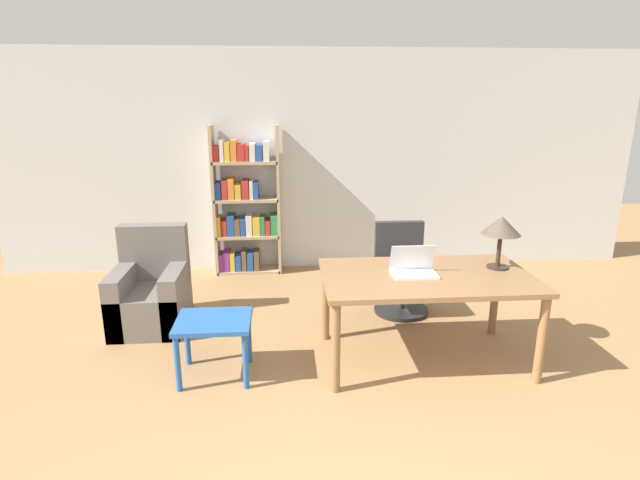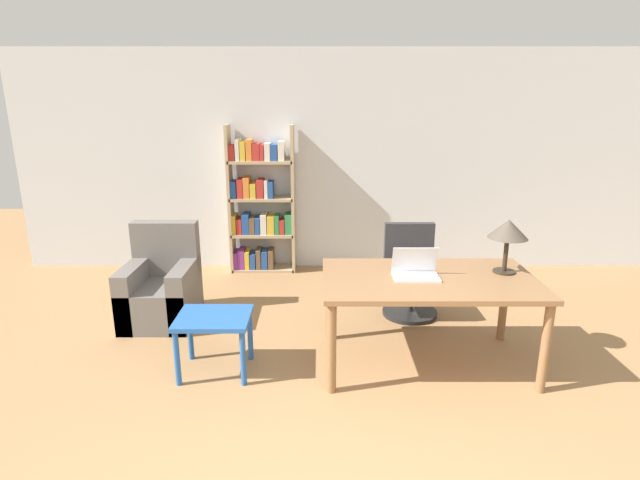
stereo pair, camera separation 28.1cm
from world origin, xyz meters
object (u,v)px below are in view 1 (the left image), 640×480
object	(u,v)px
bookshelf	(244,207)
side_table_blue	(214,329)
table_lamp	(501,227)
armchair	(151,295)
laptop	(413,268)
desk	(426,285)
office_chair	(401,272)

from	to	relation	value
bookshelf	side_table_blue	bearing A→B (deg)	-91.80
table_lamp	armchair	bearing A→B (deg)	166.40
laptop	table_lamp	bearing A→B (deg)	8.06
table_lamp	side_table_blue	bearing A→B (deg)	-173.78
desk	table_lamp	bearing A→B (deg)	10.60
office_chair	armchair	world-z (taller)	armchair
table_lamp	office_chair	bearing A→B (deg)	122.71
armchair	bookshelf	size ratio (longest dim) A/B	0.52
desk	office_chair	world-z (taller)	office_chair
desk	bookshelf	xyz separation A→B (m)	(-1.62, 2.33, 0.16)
desk	table_lamp	xyz separation A→B (m)	(0.63, 0.12, 0.44)
table_lamp	bookshelf	size ratio (longest dim) A/B	0.24
armchair	laptop	bearing A→B (deg)	-20.07
armchair	bookshelf	world-z (taller)	bookshelf
office_chair	bookshelf	size ratio (longest dim) A/B	0.50
laptop	office_chair	bearing A→B (deg)	81.26
table_lamp	bookshelf	world-z (taller)	bookshelf
table_lamp	armchair	xyz separation A→B (m)	(-3.05, 0.74, -0.80)
laptop	bookshelf	distance (m)	2.77
laptop	bookshelf	world-z (taller)	bookshelf
table_lamp	office_chair	world-z (taller)	table_lamp
office_chair	side_table_blue	xyz separation A→B (m)	(-1.74, -1.17, -0.00)
office_chair	side_table_blue	bearing A→B (deg)	-146.23
office_chair	armchair	xyz separation A→B (m)	(-2.47, -0.17, -0.10)
side_table_blue	desk	bearing A→B (deg)	4.56
desk	office_chair	xyz separation A→B (m)	(0.05, 1.03, -0.26)
table_lamp	desk	bearing A→B (deg)	-169.40
laptop	table_lamp	distance (m)	0.81
desk	bookshelf	world-z (taller)	bookshelf
desk	side_table_blue	bearing A→B (deg)	-175.44
side_table_blue	armchair	size ratio (longest dim) A/B	0.61
table_lamp	armchair	world-z (taller)	table_lamp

